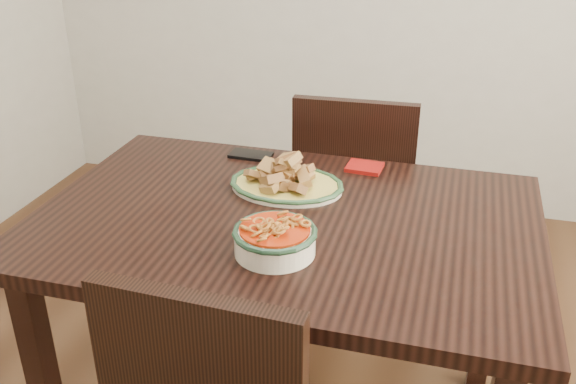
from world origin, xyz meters
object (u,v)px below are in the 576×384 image
(chair_far, at_px, (355,193))
(smartphone, at_px, (251,155))
(dining_table, at_px, (286,245))
(noodle_bowl, at_px, (275,237))
(fish_plate, at_px, (287,174))

(chair_far, bearing_deg, smartphone, 46.98)
(dining_table, distance_m, noodle_bowl, 0.23)
(chair_far, xyz_separation_m, smartphone, (-0.29, -0.33, 0.26))
(dining_table, relative_size, smartphone, 9.91)
(smartphone, bearing_deg, dining_table, -56.67)
(chair_far, relative_size, fish_plate, 2.79)
(dining_table, height_order, chair_far, chair_far)
(fish_plate, xyz_separation_m, noodle_bowl, (0.07, -0.34, -0.00))
(noodle_bowl, relative_size, smartphone, 1.52)
(dining_table, relative_size, noodle_bowl, 6.50)
(dining_table, xyz_separation_m, fish_plate, (-0.04, 0.16, 0.13))
(chair_far, distance_m, smartphone, 0.51)
(smartphone, bearing_deg, chair_far, 51.32)
(dining_table, height_order, smartphone, smartphone)
(noodle_bowl, distance_m, smartphone, 0.59)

